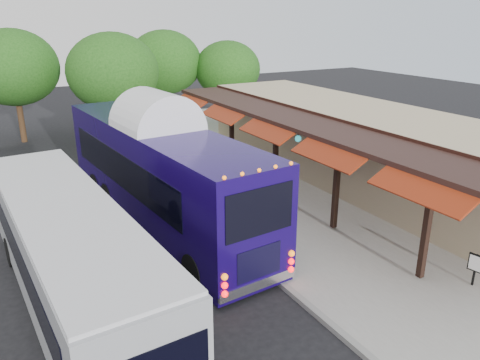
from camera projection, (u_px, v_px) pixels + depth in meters
ground at (245, 256)px, 15.71m from camera, size 90.00×90.00×0.00m
sidewalk at (297, 192)px, 21.27m from camera, size 10.00×40.00×0.15m
curb at (197, 213)px, 19.01m from camera, size 0.20×40.00×0.16m
station_shelter at (357, 145)px, 22.23m from camera, size 8.15×20.00×3.60m
coach_bus at (160, 169)px, 17.57m from camera, size 3.80×12.89×4.07m
city_bus at (69, 251)px, 12.50m from camera, size 3.18×11.45×3.04m
ped_a at (244, 210)px, 16.54m from camera, size 0.85×0.75×1.96m
ped_b at (241, 210)px, 16.77m from camera, size 1.04×0.92×1.80m
ped_c at (272, 186)px, 19.48m from camera, size 0.96×0.77×1.53m
ped_d at (222, 155)px, 23.47m from camera, size 1.31×1.11×1.76m
sign_board at (476, 265)px, 13.54m from camera, size 0.14×0.45×1.00m
tree_left at (113, 72)px, 27.25m from camera, size 5.32×5.32×6.81m
tree_mid at (165, 62)px, 33.30m from camera, size 5.28×5.28×6.76m
tree_right at (228, 69)px, 33.61m from camera, size 4.70×4.70×6.02m
tree_far at (13, 68)px, 28.44m from camera, size 5.45×5.45×6.98m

